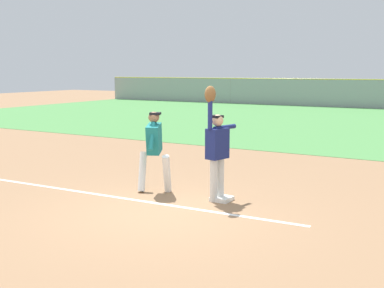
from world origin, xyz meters
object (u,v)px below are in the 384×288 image
object	(u,v)px
first_base	(222,199)
parked_car_white	(340,95)
fielder	(217,145)
parked_car_green	(284,93)
runner	(154,146)
baseball	(219,119)

from	to	relation	value
first_base	parked_car_white	xyz separation A→B (m)	(-4.48, 29.68, 0.63)
fielder	parked_car_white	xyz separation A→B (m)	(-4.39, 29.74, -0.45)
fielder	parked_car_green	world-z (taller)	fielder
runner	baseball	bearing A→B (deg)	-14.07
baseball	parked_car_white	distance (m)	29.89
fielder	baseball	distance (m)	0.53
first_base	parked_car_white	size ratio (longest dim) A/B	0.08
runner	baseball	world-z (taller)	runner
runner	parked_car_white	size ratio (longest dim) A/B	0.38
first_base	fielder	distance (m)	1.09
first_base	baseball	world-z (taller)	baseball
parked_car_green	parked_car_white	bearing A→B (deg)	-3.22
parked_car_green	parked_car_white	xyz separation A→B (m)	(4.55, -0.20, 0.00)
runner	parked_car_white	xyz separation A→B (m)	(-2.94, 29.78, -0.32)
first_base	baseball	bearing A→B (deg)	137.25
baseball	parked_car_white	size ratio (longest dim) A/B	0.02
runner	fielder	bearing A→B (deg)	-21.23
first_base	fielder	bearing A→B (deg)	-146.63
first_base	parked_car_white	distance (m)	30.02
first_base	runner	world-z (taller)	runner
parked_car_white	baseball	bearing A→B (deg)	-76.13
fielder	runner	distance (m)	1.45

